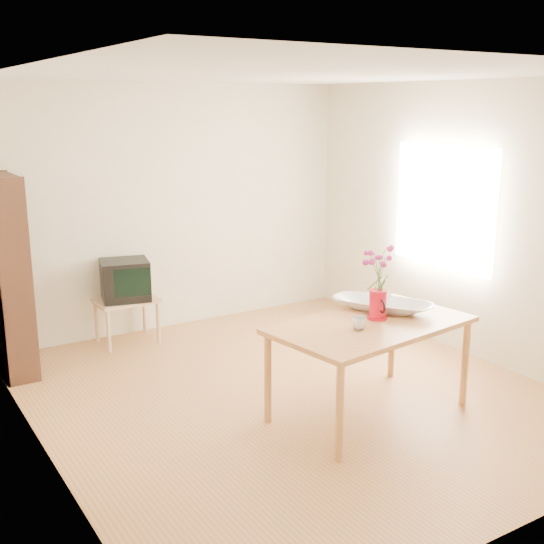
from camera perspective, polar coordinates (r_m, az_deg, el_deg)
room at (r=5.45m, az=1.91°, el=2.48°), size 4.50×4.50×4.50m
table at (r=5.31m, az=8.26°, el=-4.96°), size 1.65×1.08×0.75m
tv_stand at (r=7.07m, az=-12.08°, el=-2.80°), size 0.60×0.45×0.46m
bookshelf at (r=6.46m, az=-21.17°, el=-0.85°), size 0.28×0.70×1.80m
pitcher at (r=5.35m, az=8.82°, el=-2.80°), size 0.15×0.23×0.24m
flowers at (r=5.27m, az=8.95°, el=0.38°), size 0.27×0.27×0.38m
mug at (r=5.12m, az=7.28°, el=-4.25°), size 0.16×0.16×0.09m
bowl at (r=5.54m, az=9.31°, el=-0.72°), size 0.73×0.73×0.50m
teacup_a at (r=5.53m, az=8.98°, el=-1.23°), size 0.10×0.10×0.07m
teacup_b at (r=5.60m, az=9.51°, el=-1.08°), size 0.10×0.10×0.07m
television at (r=7.01m, az=-12.24°, el=-0.59°), size 0.55×0.52×0.40m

